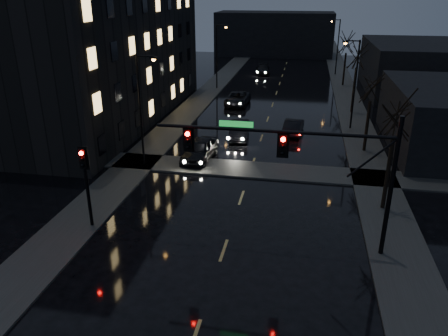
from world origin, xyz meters
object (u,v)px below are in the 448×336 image
at_px(oncoming_car_b, 239,130).
at_px(oncoming_car_c, 237,98).
at_px(oncoming_car_a, 200,150).
at_px(oncoming_car_d, 263,69).
at_px(lead_car, 294,126).

xyz_separation_m(oncoming_car_b, oncoming_car_c, (-1.97, 11.59, -0.03)).
height_order(oncoming_car_a, oncoming_car_d, oncoming_car_a).
bearing_deg(oncoming_car_b, lead_car, 18.49).
height_order(oncoming_car_a, oncoming_car_c, oncoming_car_a).
distance_m(oncoming_car_a, oncoming_car_c, 17.37).
bearing_deg(oncoming_car_a, oncoming_car_d, 93.76).
height_order(oncoming_car_d, lead_car, oncoming_car_d).
bearing_deg(oncoming_car_a, oncoming_car_b, 74.98).
distance_m(oncoming_car_a, oncoming_car_d, 36.97).
xyz_separation_m(oncoming_car_b, oncoming_car_d, (-1.15, 31.17, -0.03)).
distance_m(oncoming_car_c, lead_car, 11.60).
bearing_deg(lead_car, oncoming_car_c, -50.34).
bearing_deg(oncoming_car_a, oncoming_car_c, 94.73).
height_order(oncoming_car_a, oncoming_car_b, oncoming_car_a).
xyz_separation_m(oncoming_car_a, oncoming_car_b, (2.14, 5.79, -0.08)).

